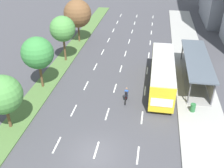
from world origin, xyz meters
TOP-DOWN VIEW (x-y plane):
  - ground_plane at (0.00, 0.00)m, footprint 140.00×140.00m
  - median_strip at (-8.30, 20.00)m, footprint 2.60×52.00m
  - sidewalk_right at (9.25, 20.00)m, footprint 4.50×52.00m
  - lane_divider_left at (-3.50, 18.01)m, footprint 0.14×47.01m
  - lane_divider_center at (0.00, 18.01)m, footprint 0.14×47.01m
  - lane_divider_right at (3.50, 18.01)m, footprint 0.14×47.01m
  - bus_shelter at (9.53, 13.98)m, footprint 2.90×11.81m
  - bus at (5.25, 11.62)m, footprint 2.54×11.29m
  - cyclist at (1.60, 7.98)m, footprint 0.46×1.82m
  - median_tree_nearest at (-8.55, 2.00)m, footprint 3.48×3.48m
  - median_tree_second at (-8.43, 9.32)m, footprint 3.56×3.56m
  - median_tree_third at (-8.06, 16.64)m, footprint 3.41×3.41m
  - median_tree_fourth at (-8.14, 23.97)m, footprint 4.35×4.35m
  - trash_bin at (8.45, 7.23)m, footprint 0.52×0.52m

SIDE VIEW (x-z plane):
  - ground_plane at x=0.00m, z-range 0.00..0.00m
  - lane_divider_left at x=-3.50m, z-range 0.00..0.01m
  - lane_divider_center at x=0.00m, z-range 0.00..0.01m
  - lane_divider_right at x=3.50m, z-range 0.00..0.01m
  - median_strip at x=-8.30m, z-range 0.00..0.12m
  - sidewalk_right at x=9.25m, z-range 0.00..0.15m
  - trash_bin at x=8.45m, z-range 0.15..1.00m
  - cyclist at x=1.60m, z-range -0.06..1.65m
  - bus_shelter at x=9.53m, z-range 0.44..3.30m
  - bus at x=5.25m, z-range 0.38..3.75m
  - median_tree_nearest at x=-8.55m, z-range 1.01..6.29m
  - median_tree_second at x=-8.43m, z-range 1.35..7.39m
  - median_tree_third at x=-8.06m, z-range 1.53..7.78m
  - median_tree_fourth at x=-8.14m, z-range 1.31..8.07m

